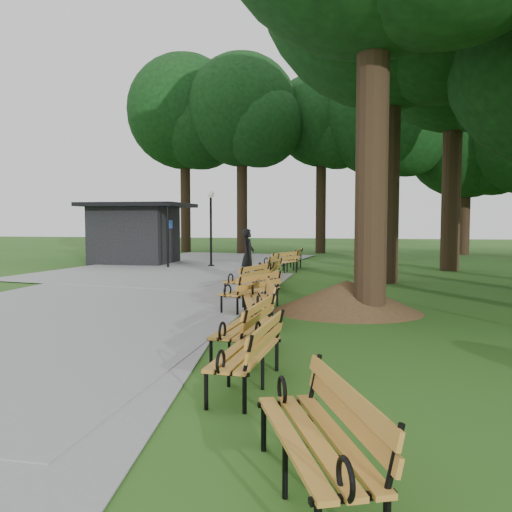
% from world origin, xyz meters
% --- Properties ---
extents(ground, '(100.00, 100.00, 0.00)m').
position_xyz_m(ground, '(0.00, 0.00, 0.00)').
color(ground, '#235017').
rests_on(ground, ground).
extents(path, '(12.00, 38.00, 0.06)m').
position_xyz_m(path, '(-4.00, 3.00, 0.03)').
color(path, gray).
rests_on(path, ground).
extents(person, '(0.49, 0.69, 1.78)m').
position_xyz_m(person, '(-1.19, 8.86, 0.89)').
color(person, black).
rests_on(person, ground).
extents(kiosk, '(4.68, 4.09, 2.88)m').
position_xyz_m(kiosk, '(-7.73, 14.48, 1.44)').
color(kiosk, black).
rests_on(kiosk, ground).
extents(lamp_post, '(0.32, 0.32, 3.38)m').
position_xyz_m(lamp_post, '(-3.67, 13.28, 2.41)').
color(lamp_post, black).
rests_on(lamp_post, ground).
extents(dirt_mound, '(2.85, 2.85, 0.72)m').
position_xyz_m(dirt_mound, '(2.21, 2.92, 0.36)').
color(dirt_mound, '#47301C').
rests_on(dirt_mound, ground).
extents(bench_0, '(1.25, 2.00, 0.88)m').
position_xyz_m(bench_0, '(1.90, -5.19, 0.44)').
color(bench_0, '#B97A2A').
rests_on(bench_0, ground).
extents(bench_1, '(0.80, 1.95, 0.88)m').
position_xyz_m(bench_1, '(0.93, -2.79, 0.44)').
color(bench_1, '#B97A2A').
rests_on(bench_1, ground).
extents(bench_2, '(0.82, 1.95, 0.88)m').
position_xyz_m(bench_2, '(0.59, -1.27, 0.44)').
color(bench_2, '#B97A2A').
rests_on(bench_2, ground).
extents(bench_3, '(1.06, 2.00, 0.88)m').
position_xyz_m(bench_3, '(0.40, 1.29, 0.44)').
color(bench_3, '#B97A2A').
rests_on(bench_3, ground).
extents(bench_4, '(1.37, 1.99, 0.88)m').
position_xyz_m(bench_4, '(-0.00, 2.75, 0.44)').
color(bench_4, '#B97A2A').
rests_on(bench_4, ground).
extents(bench_5, '(1.17, 2.00, 0.88)m').
position_xyz_m(bench_5, '(-0.53, 5.05, 0.44)').
color(bench_5, '#B97A2A').
rests_on(bench_5, ground).
extents(bench_6, '(0.68, 1.91, 0.88)m').
position_xyz_m(bench_6, '(-0.18, 6.85, 0.44)').
color(bench_6, '#B97A2A').
rests_on(bench_6, ground).
extents(bench_7, '(0.75, 1.93, 0.88)m').
position_xyz_m(bench_7, '(-0.54, 8.82, 0.44)').
color(bench_7, '#B97A2A').
rests_on(bench_7, ground).
extents(bench_8, '(1.46, 1.98, 0.88)m').
position_xyz_m(bench_8, '(-0.32, 10.93, 0.44)').
color(bench_8, '#B97A2A').
rests_on(bench_8, ground).
extents(bench_9, '(0.81, 1.95, 0.88)m').
position_xyz_m(bench_9, '(-0.03, 12.91, 0.44)').
color(bench_9, '#B97A2A').
rests_on(bench_9, ground).
extents(lawn_tree_4, '(6.62, 6.62, 12.28)m').
position_xyz_m(lawn_tree_4, '(6.45, 13.44, 8.89)').
color(lawn_tree_4, black).
rests_on(lawn_tree_4, ground).
extents(tree_backdrop, '(37.17, 9.87, 16.62)m').
position_xyz_m(tree_backdrop, '(6.80, 22.74, 8.31)').
color(tree_backdrop, black).
rests_on(tree_backdrop, ground).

